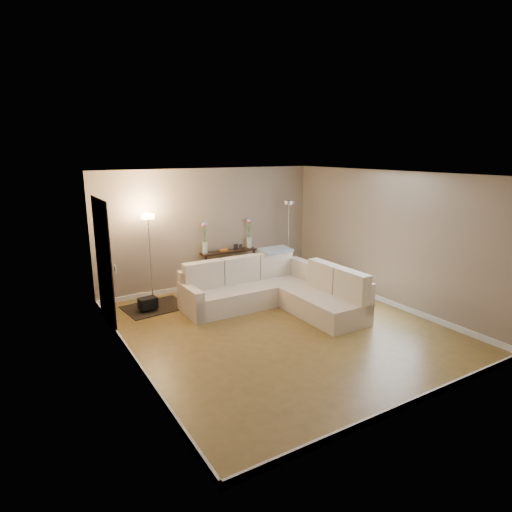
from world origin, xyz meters
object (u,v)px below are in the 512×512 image
floor_lamp_lit (149,241)px  floor_lamp_unlit (289,224)px  sectional_sofa (274,290)px  console_table (225,266)px

floor_lamp_lit → floor_lamp_unlit: 3.29m
floor_lamp_lit → floor_lamp_unlit: (3.29, -0.03, 0.06)m
sectional_sofa → floor_lamp_unlit: floor_lamp_unlit is taller
console_table → floor_lamp_unlit: 1.78m
console_table → floor_lamp_lit: size_ratio=0.73×
sectional_sofa → floor_lamp_unlit: 2.22m
floor_lamp_unlit → console_table: bearing=169.6°
console_table → floor_lamp_lit: bearing=-171.7°
console_table → floor_lamp_unlit: floor_lamp_unlit is taller
sectional_sofa → console_table: size_ratio=2.03×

